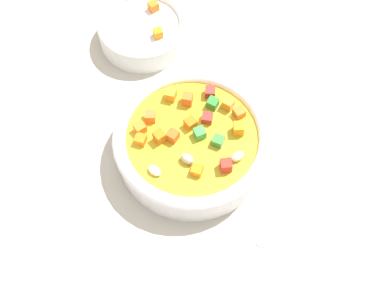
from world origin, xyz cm
name	(u,v)px	position (x,y,z in cm)	size (l,w,h in cm)	color
ground_plane	(192,156)	(0.00, 0.00, -1.00)	(140.00, 140.00, 2.00)	#BAB2A0
soup_bowl_main	(192,142)	(-0.01, 0.01, 2.62)	(18.80, 18.80, 5.44)	white
spoon	(203,268)	(14.69, -0.54, 0.44)	(9.74, 23.41, 0.98)	silver
side_bowl_small	(143,31)	(-18.87, -4.69, 1.91)	(12.25, 12.25, 4.18)	white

